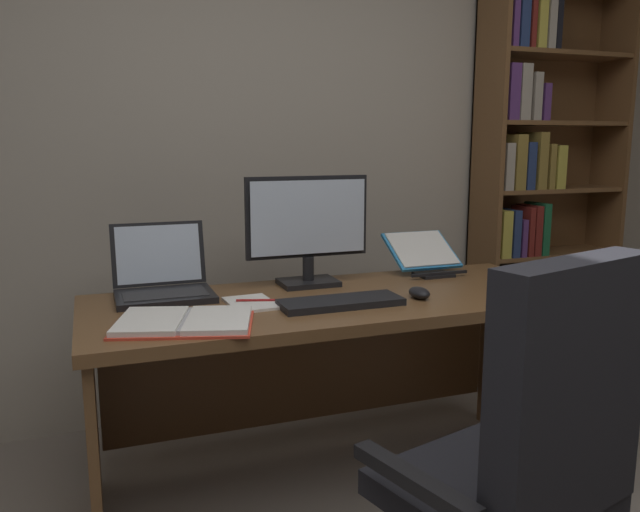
{
  "coord_description": "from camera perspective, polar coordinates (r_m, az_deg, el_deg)",
  "views": [
    {
      "loc": [
        -0.79,
        -0.81,
        1.29
      ],
      "look_at": [
        -0.05,
        1.19,
        0.9
      ],
      "focal_mm": 35.62,
      "sensor_mm": 36.0,
      "label": 1
    }
  ],
  "objects": [
    {
      "name": "wall_back",
      "position": [
        3.04,
        -5.32,
        10.34
      ],
      "size": [
        5.11,
        0.12,
        2.58
      ],
      "primitive_type": "cube",
      "color": "#A89E8E",
      "rests_on": "ground"
    },
    {
      "name": "desk",
      "position": [
        2.4,
        0.87,
        -7.88
      ],
      "size": [
        1.77,
        0.7,
        0.74
      ],
      "color": "brown",
      "rests_on": "ground"
    },
    {
      "name": "bookshelf",
      "position": [
        3.51,
        18.59,
        5.36
      ],
      "size": [
        0.81,
        0.26,
        2.07
      ],
      "color": "brown",
      "rests_on": "ground"
    },
    {
      "name": "office_chair",
      "position": [
        1.75,
        17.49,
        -19.27
      ],
      "size": [
        0.69,
        0.6,
        1.03
      ],
      "rotation": [
        0.0,
        0.0,
        0.27
      ],
      "color": "black",
      "rests_on": "ground"
    },
    {
      "name": "monitor",
      "position": [
        2.42,
        -1.12,
        2.31
      ],
      "size": [
        0.48,
        0.16,
        0.42
      ],
      "color": "black",
      "rests_on": "desk"
    },
    {
      "name": "laptop",
      "position": [
        2.34,
        -13.95,
        -2.24
      ],
      "size": [
        0.34,
        0.31,
        0.25
      ],
      "color": "black",
      "rests_on": "desk"
    },
    {
      "name": "keyboard",
      "position": [
        2.15,
        1.88,
        -4.18
      ],
      "size": [
        0.42,
        0.15,
        0.02
      ],
      "primitive_type": "cube",
      "color": "black",
      "rests_on": "desk"
    },
    {
      "name": "computer_mouse",
      "position": [
        2.28,
        8.91,
        -3.28
      ],
      "size": [
        0.06,
        0.1,
        0.04
      ],
      "primitive_type": "ellipsoid",
      "color": "black",
      "rests_on": "desk"
    },
    {
      "name": "reading_stand_with_book",
      "position": [
        2.72,
        9.29,
        0.2
      ],
      "size": [
        0.28,
        0.27,
        0.16
      ],
      "color": "black",
      "rests_on": "desk"
    },
    {
      "name": "open_binder",
      "position": [
        1.97,
        -12.05,
        -5.78
      ],
      "size": [
        0.47,
        0.4,
        0.02
      ],
      "rotation": [
        0.0,
        0.0,
        -0.29
      ],
      "color": "#DB422D",
      "rests_on": "desk"
    },
    {
      "name": "notepad",
      "position": [
        2.18,
        -6.22,
        -4.24
      ],
      "size": [
        0.16,
        0.22,
        0.01
      ],
      "primitive_type": "cube",
      "rotation": [
        0.0,
        0.0,
        0.06
      ],
      "color": "white",
      "rests_on": "desk"
    },
    {
      "name": "pen",
      "position": [
        2.18,
        -5.72,
        -3.97
      ],
      "size": [
        0.14,
        0.05,
        0.01
      ],
      "primitive_type": "cylinder",
      "rotation": [
        0.0,
        1.57,
        -0.3
      ],
      "color": "maroon",
      "rests_on": "notepad"
    }
  ]
}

